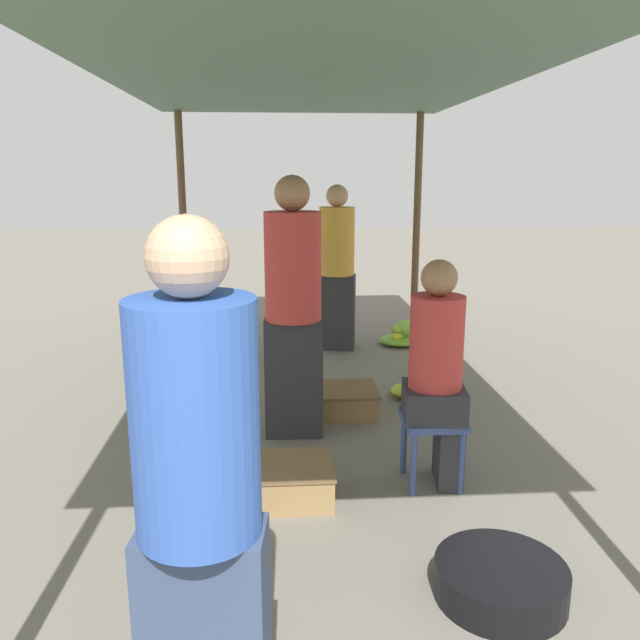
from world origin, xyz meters
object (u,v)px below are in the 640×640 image
Objects in this scene: crate_near at (296,481)px; shopper_walking_far at (293,305)px; crate_mid at (347,400)px; vendor_foreground at (199,501)px; banana_pile_right_1 at (418,388)px; shopper_walking_mid at (337,266)px; banana_pile_left_1 at (227,356)px; basin_black at (500,581)px; vendor_seated at (438,371)px; banana_pile_left_0 at (177,406)px; stool at (433,430)px; banana_pile_right_0 at (402,335)px.

shopper_walking_far reaches higher than crate_near.
crate_mid is 0.98m from shopper_walking_far.
banana_pile_right_1 is (1.34, 3.08, -0.77)m from vendor_foreground.
shopper_walking_mid is 2.20m from shopper_walking_far.
banana_pile_right_1 reaches higher than banana_pile_left_1.
shopper_walking_far is (0.59, -1.71, 0.84)m from banana_pile_left_1.
basin_black is (1.15, 0.65, -0.78)m from vendor_foreground.
banana_pile_right_1 is (0.19, 2.42, 0.01)m from basin_black.
vendor_foreground is at bearing -150.42° from basin_black.
basin_black is at bearing -78.95° from crate_mid.
basin_black is 1.34× the size of crate_near.
crate_mid is 0.27× the size of shopper_walking_mid.
vendor_seated reaches higher than banana_pile_left_1.
shopper_walking_mid is (0.82, 4.58, 0.00)m from vendor_foreground.
vendor_foreground reaches higher than vendor_seated.
crate_mid is (-0.60, -0.28, 0.01)m from banana_pile_right_1.
banana_pile_left_0 is at bearing -172.38° from banana_pile_right_1.
crate_near is at bearing -56.46° from banana_pile_left_0.
stool is at bearing -35.19° from banana_pile_left_0.
shopper_walking_far is at bearing -24.23° from banana_pile_left_0.
crate_mid is (-0.42, 2.14, 0.02)m from basin_black.
banana_pile_right_0 is 0.98× the size of crate_mid.
banana_pile_right_1 is (1.88, 0.25, 0.01)m from banana_pile_left_0.
basin_black is at bearing -94.40° from banana_pile_right_1.
crate_near is (-1.03, -1.53, 0.02)m from banana_pile_right_1.
vendor_foreground is 4.22m from banana_pile_left_1.
stool reaches higher than crate_mid.
banana_pile_right_0 is 1.06× the size of crate_near.
banana_pile_left_0 is at bearing 155.77° from shopper_walking_far.
stool is at bearing 8.96° from crate_near.
shopper_walking_mid is (1.08, 0.44, 0.79)m from banana_pile_left_1.
banana_pile_left_0 is 1.50× the size of banana_pile_right_1.
vendor_foreground reaches higher than banana_pile_right_0.
stool is 2.97m from shopper_walking_mid.
basin_black is at bearing -46.64° from crate_near.
shopper_walking_mid is (-0.33, 3.93, 0.79)m from basin_black.
stool is 0.73× the size of basin_black.
basin_black is 2.75m from banana_pile_left_0.
banana_pile_left_0 is 1.34m from banana_pile_left_1.
vendor_foreground is 4.03× the size of stool.
basin_black is 1.23m from crate_near.
crate_near is (0.57, -2.60, 0.03)m from banana_pile_left_1.
vendor_seated is 3.14× the size of crate_near.
banana_pile_left_1 is (-1.36, 2.47, -0.26)m from stool.
basin_black is at bearing -95.22° from banana_pile_right_0.
vendor_foreground is 2.98m from banana_pile_left_0.
stool is at bearing -99.60° from banana_pile_right_1.
shopper_walking_far is (0.87, -0.39, 0.84)m from banana_pile_left_0.
crate_near reaches higher than basin_black.
banana_pile_right_0 is at bearing 83.53° from banana_pile_right_1.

